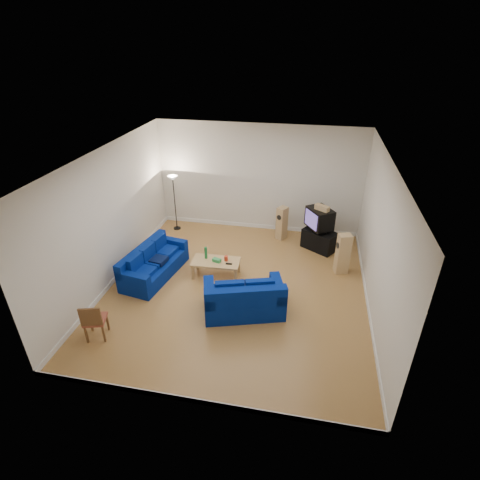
% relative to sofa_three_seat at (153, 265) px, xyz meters
% --- Properties ---
extents(room, '(6.01, 6.51, 3.21)m').
position_rel_sofa_three_seat_xyz_m(room, '(2.16, -0.17, 1.26)').
color(room, brown).
rests_on(room, ground).
extents(sofa_three_seat, '(1.17, 2.08, 0.76)m').
position_rel_sofa_three_seat_xyz_m(sofa_three_seat, '(0.00, 0.00, 0.00)').
color(sofa_three_seat, navy).
rests_on(sofa_three_seat, ground).
extents(sofa_loveseat, '(1.90, 1.40, 0.85)m').
position_rel_sofa_three_seat_xyz_m(sofa_loveseat, '(2.49, -0.99, 0.04)').
color(sofa_loveseat, navy).
rests_on(sofa_loveseat, ground).
extents(coffee_table, '(1.19, 0.63, 0.43)m').
position_rel_sofa_three_seat_xyz_m(coffee_table, '(1.55, 0.27, 0.09)').
color(coffee_table, tan).
rests_on(coffee_table, ground).
extents(bottle, '(0.09, 0.09, 0.31)m').
position_rel_sofa_three_seat_xyz_m(bottle, '(1.28, 0.35, 0.30)').
color(bottle, '#197233').
rests_on(bottle, coffee_table).
extents(tissue_box, '(0.23, 0.17, 0.08)m').
position_rel_sofa_three_seat_xyz_m(tissue_box, '(1.58, 0.24, 0.19)').
color(tissue_box, green).
rests_on(tissue_box, coffee_table).
extents(red_canister, '(0.11, 0.11, 0.13)m').
position_rel_sofa_three_seat_xyz_m(red_canister, '(1.80, 0.33, 0.21)').
color(red_canister, red).
rests_on(red_canister, coffee_table).
extents(remote, '(0.16, 0.06, 0.02)m').
position_rel_sofa_three_seat_xyz_m(remote, '(1.90, 0.19, 0.15)').
color(remote, black).
rests_on(remote, coffee_table).
extents(tv_stand, '(1.04, 0.92, 0.56)m').
position_rel_sofa_three_seat_xyz_m(tv_stand, '(4.05, 2.11, -0.00)').
color(tv_stand, black).
rests_on(tv_stand, ground).
extents(av_receiver, '(0.46, 0.40, 0.09)m').
position_rel_sofa_three_seat_xyz_m(av_receiver, '(4.04, 2.14, 0.32)').
color(av_receiver, black).
rests_on(av_receiver, tv_stand).
extents(television, '(0.83, 0.88, 0.55)m').
position_rel_sofa_three_seat_xyz_m(television, '(3.99, 2.17, 0.64)').
color(television, black).
rests_on(television, av_receiver).
extents(centre_speaker, '(0.41, 0.35, 0.14)m').
position_rel_sofa_three_seat_xyz_m(centre_speaker, '(4.03, 2.09, 0.99)').
color(centre_speaker, tan).
rests_on(centre_speaker, television).
extents(speaker_left, '(0.35, 0.37, 0.99)m').
position_rel_sofa_three_seat_xyz_m(speaker_left, '(2.95, 2.53, 0.21)').
color(speaker_left, tan).
rests_on(speaker_left, ground).
extents(speaker_right, '(0.37, 0.33, 1.07)m').
position_rel_sofa_three_seat_xyz_m(speaker_right, '(4.61, 1.03, 0.25)').
color(speaker_right, tan).
rests_on(speaker_right, ground).
extents(floor_lamp, '(0.29, 0.29, 1.72)m').
position_rel_sofa_three_seat_xyz_m(floor_lamp, '(-0.29, 2.53, 1.14)').
color(floor_lamp, black).
rests_on(floor_lamp, ground).
extents(dining_chair, '(0.50, 0.50, 0.85)m').
position_rel_sofa_three_seat_xyz_m(dining_chair, '(-0.22, -2.34, 0.19)').
color(dining_chair, brown).
rests_on(dining_chair, ground).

